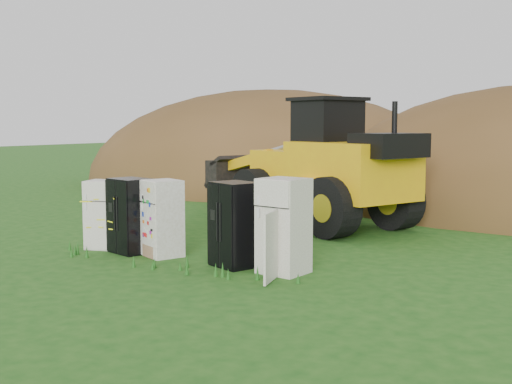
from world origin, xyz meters
The scene contains 9 objects.
ground centered at (0.00, 0.00, 0.00)m, with size 120.00×120.00×0.00m, color #1A4D14.
fridge_leftmost centered at (-2.36, 0.02, 0.78)m, with size 0.69×0.66×1.57m, color white, non-canonical shape.
fridge_black_side centered at (-1.49, -0.03, 0.83)m, with size 0.86×0.68×1.66m, color black, non-canonical shape.
fridge_sticker centered at (-0.62, 0.02, 0.83)m, with size 0.74×0.68×1.66m, color white, non-canonical shape.
fridge_black_right centered at (1.24, -0.01, 0.85)m, with size 0.85×0.71×1.70m, color black, non-canonical shape.
fridge_open_door centered at (2.36, -0.01, 0.91)m, with size 0.83×0.77×1.83m, color white, non-canonical shape.
wheel_loader centered at (-0.11, 5.91, 1.79)m, with size 7.38×2.99×3.57m, color orange, non-canonical shape.
dirt_mound_left centered at (-6.69, 15.00, 0.00)m, with size 18.34×13.75×8.81m, color #4C3518.
dirt_mound_back centered at (-0.65, 17.93, 0.00)m, with size 16.10×10.73×6.49m, color #4C3518.
Camera 1 is at (8.12, -10.67, 2.87)m, focal length 45.00 mm.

